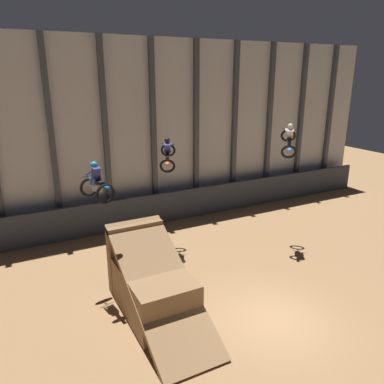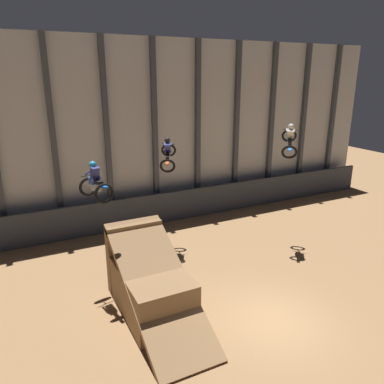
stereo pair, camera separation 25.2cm
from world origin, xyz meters
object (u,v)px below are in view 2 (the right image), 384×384
at_px(rider_bike_center_air, 168,154).
at_px(rider_bike_right_air, 290,140).
at_px(dirt_ramp, 149,283).
at_px(rider_bike_left_air, 95,184).

distance_m(rider_bike_center_air, rider_bike_right_air, 5.82).
height_order(dirt_ramp, rider_bike_center_air, rider_bike_center_air).
relative_size(dirt_ramp, rider_bike_left_air, 3.18).
distance_m(dirt_ramp, rider_bike_center_air, 6.38).
bearing_deg(rider_bike_right_air, dirt_ramp, -127.55).
height_order(rider_bike_center_air, rider_bike_right_air, rider_bike_right_air).
height_order(rider_bike_left_air, rider_bike_center_air, rider_bike_center_air).
bearing_deg(dirt_ramp, rider_bike_right_air, 14.26).
bearing_deg(rider_bike_left_air, dirt_ramp, -58.90).
bearing_deg(rider_bike_center_air, rider_bike_left_air, -119.43).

